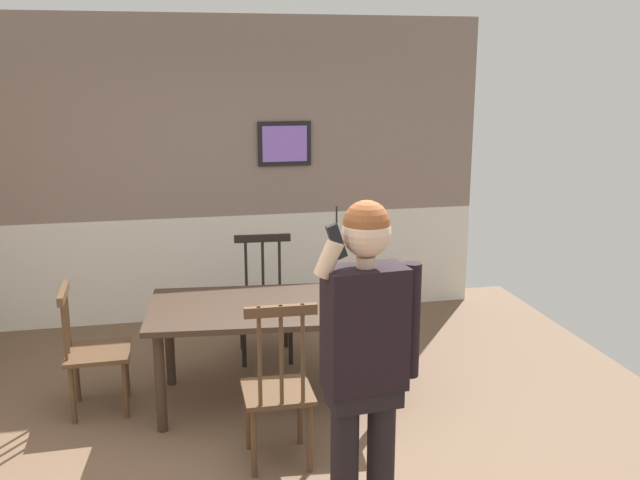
{
  "coord_description": "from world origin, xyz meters",
  "views": [
    {
      "loc": [
        -0.31,
        -3.78,
        2.35
      ],
      "look_at": [
        0.46,
        -0.19,
        1.46
      ],
      "focal_mm": 40.47,
      "sensor_mm": 36.0,
      "label": 1
    }
  ],
  "objects_px": {
    "chair_at_table_head": "(265,300)",
    "chair_by_doorway": "(278,389)",
    "chair_near_window": "(92,350)",
    "person_figure": "(366,353)",
    "dining_table": "(270,316)"
  },
  "relations": [
    {
      "from": "chair_near_window",
      "to": "chair_by_doorway",
      "type": "bearing_deg",
      "value": 48.58
    },
    {
      "from": "chair_at_table_head",
      "to": "chair_by_doorway",
      "type": "bearing_deg",
      "value": 88.55
    },
    {
      "from": "person_figure",
      "to": "chair_by_doorway",
      "type": "bearing_deg",
      "value": -75.53
    },
    {
      "from": "dining_table",
      "to": "chair_at_table_head",
      "type": "height_order",
      "value": "chair_at_table_head"
    },
    {
      "from": "chair_by_doorway",
      "to": "dining_table",
      "type": "bearing_deg",
      "value": 85.61
    },
    {
      "from": "chair_by_doorway",
      "to": "chair_at_table_head",
      "type": "distance_m",
      "value": 1.7
    },
    {
      "from": "dining_table",
      "to": "chair_by_doorway",
      "type": "xyz_separation_m",
      "value": [
        -0.08,
        -0.85,
        -0.16
      ]
    },
    {
      "from": "dining_table",
      "to": "chair_by_doorway",
      "type": "bearing_deg",
      "value": -95.08
    },
    {
      "from": "chair_near_window",
      "to": "person_figure",
      "type": "bearing_deg",
      "value": 37.56
    },
    {
      "from": "chair_near_window",
      "to": "chair_by_doorway",
      "type": "height_order",
      "value": "chair_by_doorway"
    },
    {
      "from": "dining_table",
      "to": "chair_at_table_head",
      "type": "xyz_separation_m",
      "value": [
        0.08,
        0.85,
        -0.16
      ]
    },
    {
      "from": "chair_near_window",
      "to": "chair_at_table_head",
      "type": "xyz_separation_m",
      "value": [
        1.3,
        0.74,
        0.03
      ]
    },
    {
      "from": "chair_at_table_head",
      "to": "chair_near_window",
      "type": "bearing_deg",
      "value": 33.4
    },
    {
      "from": "chair_near_window",
      "to": "chair_by_doorway",
      "type": "relative_size",
      "value": 0.85
    },
    {
      "from": "chair_near_window",
      "to": "chair_by_doorway",
      "type": "xyz_separation_m",
      "value": [
        1.15,
        -0.96,
        0.04
      ]
    }
  ]
}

